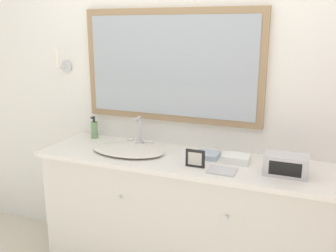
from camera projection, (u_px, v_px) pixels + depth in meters
wall_back at (199, 88)px, 2.51m from camera, size 8.00×0.18×2.55m
vanity_counter at (184, 221)px, 2.47m from camera, size 1.91×0.53×0.87m
sink_basin at (129, 149)px, 2.47m from camera, size 0.50×0.36×0.21m
soap_bottle at (94, 129)px, 2.78m from camera, size 0.05×0.05×0.17m
appliance_box at (286, 165)px, 2.08m from camera, size 0.24×0.14×0.12m
picture_frame at (195, 158)px, 2.20m from camera, size 0.12×0.01×0.11m
hand_towel_near_sink at (207, 155)px, 2.37m from camera, size 0.14×0.13×0.03m
hand_towel_far_corner at (237, 159)px, 2.29m from camera, size 0.16×0.13×0.04m
metal_tray at (222, 171)px, 2.14m from camera, size 0.16×0.13×0.01m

